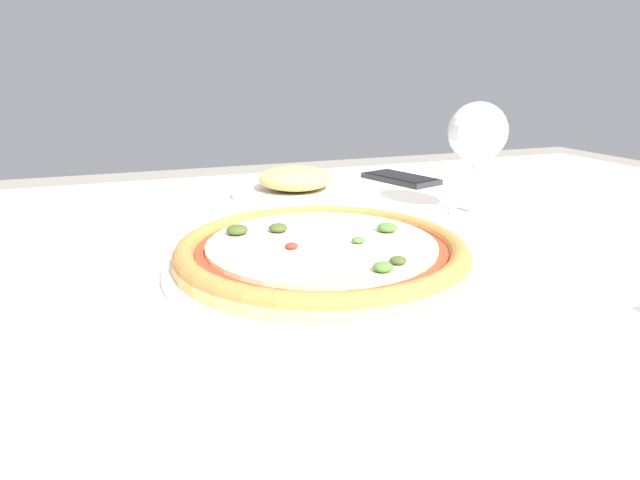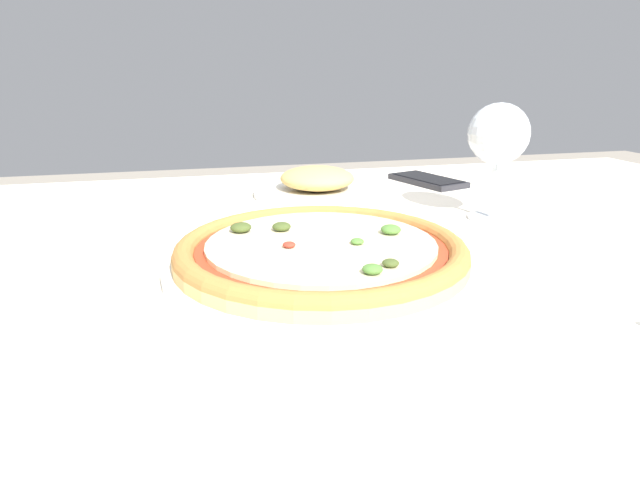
% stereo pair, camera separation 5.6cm
% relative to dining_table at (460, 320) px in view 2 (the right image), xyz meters
% --- Properties ---
extents(dining_table, '(1.36, 1.11, 0.76)m').
position_rel_dining_table_xyz_m(dining_table, '(0.00, 0.00, 0.00)').
color(dining_table, '#997047').
rests_on(dining_table, ground_plane).
extents(pizza_plate, '(0.33, 0.33, 0.04)m').
position_rel_dining_table_xyz_m(pizza_plate, '(-0.17, 0.00, 0.10)').
color(pizza_plate, white).
rests_on(pizza_plate, dining_table).
extents(wine_glass_far_left, '(0.08, 0.08, 0.16)m').
position_rel_dining_table_xyz_m(wine_glass_far_left, '(0.11, 0.13, 0.19)').
color(wine_glass_far_left, silver).
rests_on(wine_glass_far_left, dining_table).
extents(cell_phone, '(0.11, 0.16, 0.01)m').
position_rel_dining_table_xyz_m(cell_phone, '(0.13, 0.38, 0.09)').
color(cell_phone, '#232328').
rests_on(cell_phone, dining_table).
extents(side_plate, '(0.21, 0.21, 0.05)m').
position_rel_dining_table_xyz_m(side_plate, '(-0.09, 0.34, 0.10)').
color(side_plate, white).
rests_on(side_plate, dining_table).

